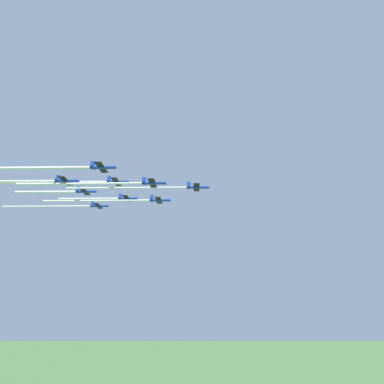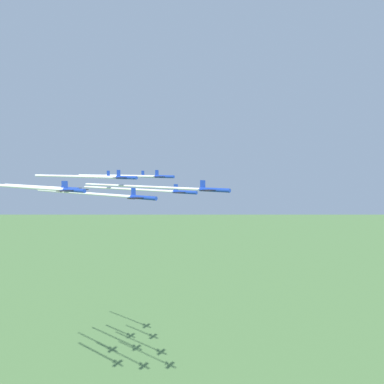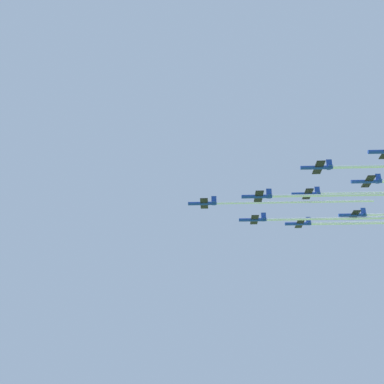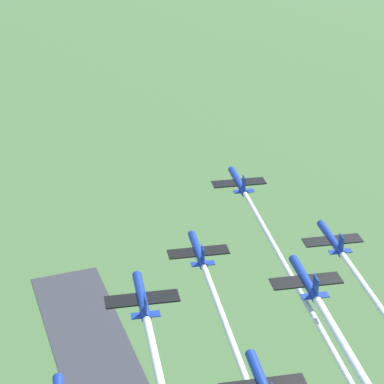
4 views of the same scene
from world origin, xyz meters
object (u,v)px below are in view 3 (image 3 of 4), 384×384
at_px(jet_8, 354,215).
at_px(jet_1, 258,196).
at_px(jet_4, 307,194).
at_px(jet_5, 299,224).
at_px(jet_0, 203,203).
at_px(jet_7, 367,181).
at_px(jet_3, 318,167).
at_px(jet_2, 254,220).

bearing_deg(jet_8, jet_1, 120.47).
relative_size(jet_1, jet_8, 1.00).
xyz_separation_m(jet_4, jet_5, (5.88, -20.31, -3.27)).
height_order(jet_0, jet_7, jet_7).
relative_size(jet_3, jet_4, 1.00).
height_order(jet_0, jet_4, jet_4).
xyz_separation_m(jet_4, jet_7, (-20.20, 5.16, -0.39)).
relative_size(jet_1, jet_5, 1.00).
xyz_separation_m(jet_2, jet_3, (-26.08, 25.46, 5.20)).
bearing_deg(jet_0, jet_2, -59.53).
relative_size(jet_4, jet_5, 1.00).
bearing_deg(jet_2, jet_5, -59.53).
relative_size(jet_1, jet_2, 1.00).
distance_m(jet_0, jet_2, 20.98).
bearing_deg(jet_4, jet_2, 59.53).
relative_size(jet_2, jet_5, 1.00).
relative_size(jet_5, jet_7, 1.00).
xyz_separation_m(jet_5, jet_8, (-20.20, 5.16, -0.77)).
distance_m(jet_0, jet_8, 54.94).
relative_size(jet_2, jet_4, 1.00).
relative_size(jet_3, jet_5, 1.00).
height_order(jet_1, jet_2, jet_1).
bearing_deg(jet_7, jet_5, 29.54).
xyz_separation_m(jet_1, jet_7, (-34.52, -9.99, 4.70)).
bearing_deg(jet_8, jet_4, 120.47).
bearing_deg(jet_1, jet_7, -90.00).
height_order(jet_1, jet_3, jet_3).
bearing_deg(jet_4, jet_5, 0.00).
bearing_deg(jet_8, jet_2, 90.00).
bearing_deg(jet_1, jet_3, -120.47).
xyz_separation_m(jet_2, jet_4, (-20.20, 5.16, 5.32)).
distance_m(jet_1, jet_7, 36.24).
bearing_deg(jet_0, jet_7, -101.09).
bearing_deg(jet_2, jet_3, -150.46).
xyz_separation_m(jet_2, jet_5, (-14.32, -15.15, 2.05)).
distance_m(jet_4, jet_5, 21.39).
height_order(jet_0, jet_1, jet_0).
xyz_separation_m(jet_3, jet_5, (11.76, -40.61, -3.15)).
relative_size(jet_4, jet_7, 1.00).
bearing_deg(jet_4, jet_7, -120.47).
relative_size(jet_5, jet_8, 1.00).
bearing_deg(jet_3, jet_2, 29.54).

